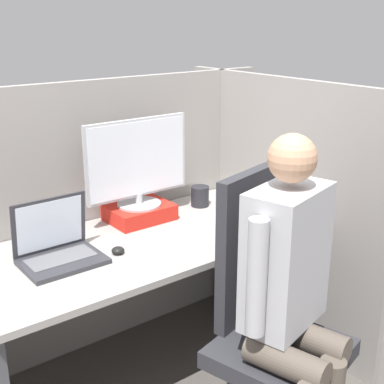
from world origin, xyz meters
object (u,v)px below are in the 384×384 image
at_px(person, 292,286).
at_px(carrot_toy, 233,231).
at_px(laptop, 59,250).
at_px(coffee_mug, 200,196).
at_px(monitor, 137,163).
at_px(stapler, 250,204).
at_px(paper_box, 139,212).
at_px(office_chair, 267,312).

bearing_deg(person, carrot_toy, 69.47).
height_order(laptop, coffee_mug, laptop).
bearing_deg(person, coffee_mug, 70.46).
relative_size(monitor, carrot_toy, 3.40).
relative_size(monitor, stapler, 3.56).
xyz_separation_m(stapler, carrot_toy, (-0.32, -0.22, 0.00)).
relative_size(paper_box, office_chair, 0.28).
bearing_deg(office_chair, paper_box, 94.33).
bearing_deg(paper_box, carrot_toy, -62.91).
height_order(paper_box, monitor, monitor).
xyz_separation_m(office_chair, person, (-0.04, -0.16, 0.20)).
distance_m(stapler, coffee_mug, 0.27).
xyz_separation_m(carrot_toy, office_chair, (-0.16, -0.39, -0.18)).
distance_m(laptop, stapler, 1.07).
height_order(carrot_toy, office_chair, office_chair).
bearing_deg(stapler, carrot_toy, -145.26).
distance_m(person, coffee_mug, 1.03).
height_order(monitor, office_chair, monitor).
bearing_deg(carrot_toy, laptop, 161.47).
bearing_deg(coffee_mug, monitor, 175.61).
height_order(stapler, person, person).
height_order(paper_box, carrot_toy, paper_box).
height_order(paper_box, office_chair, office_chair).
height_order(stapler, office_chair, office_chair).
distance_m(monitor, coffee_mug, 0.44).
xyz_separation_m(monitor, stapler, (0.55, -0.23, -0.27)).
bearing_deg(coffee_mug, carrot_toy, -108.22).
bearing_deg(laptop, monitor, 20.93).
xyz_separation_m(carrot_toy, coffee_mug, (0.14, 0.42, 0.03)).
distance_m(office_chair, coffee_mug, 0.89).
distance_m(stapler, carrot_toy, 0.39).
bearing_deg(coffee_mug, paper_box, 176.04).
bearing_deg(person, stapler, 55.71).
xyz_separation_m(paper_box, office_chair, (0.06, -0.84, -0.19)).
xyz_separation_m(paper_box, person, (0.02, -1.00, 0.01)).
bearing_deg(paper_box, office_chair, -85.67).
distance_m(paper_box, laptop, 0.55).
distance_m(paper_box, stapler, 0.59).
xyz_separation_m(monitor, office_chair, (0.06, -0.84, -0.45)).
bearing_deg(office_chair, stapler, 51.62).
xyz_separation_m(paper_box, monitor, (0.00, 0.00, 0.26)).
relative_size(carrot_toy, office_chair, 0.15).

